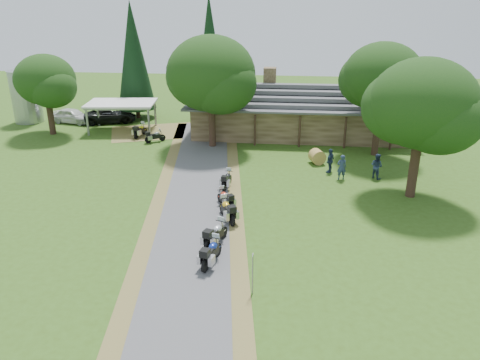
# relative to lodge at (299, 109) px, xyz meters

# --- Properties ---
(ground) EXTENTS (120.00, 120.00, 0.00)m
(ground) POSITION_rel_lodge_xyz_m (-6.00, -24.00, -2.45)
(ground) COLOR #345116
(ground) RESTS_ON ground
(driveway) EXTENTS (51.95, 51.95, 0.00)m
(driveway) POSITION_rel_lodge_xyz_m (-6.50, -20.00, -2.45)
(driveway) COLOR #474649
(driveway) RESTS_ON ground
(lodge) EXTENTS (21.40, 9.40, 4.90)m
(lodge) POSITION_rel_lodge_xyz_m (0.00, 0.00, 0.00)
(lodge) COLOR #4F3F29
(lodge) RESTS_ON ground
(silo) EXTENTS (3.22, 3.22, 5.93)m
(silo) POSITION_rel_lodge_xyz_m (-28.82, 1.44, 0.52)
(silo) COLOR gray
(silo) RESTS_ON ground
(carport) EXTENTS (7.05, 5.11, 2.86)m
(carport) POSITION_rel_lodge_xyz_m (-17.60, -0.79, -1.02)
(carport) COLOR white
(carport) RESTS_ON ground
(car_white_sedan) EXTENTS (3.75, 6.31, 1.97)m
(car_white_sedan) POSITION_rel_lodge_xyz_m (-23.98, 1.49, -1.47)
(car_white_sedan) COLOR silver
(car_white_sedan) RESTS_ON ground
(car_dark_suv) EXTENTS (4.34, 6.39, 2.26)m
(car_dark_suv) POSITION_rel_lodge_xyz_m (-20.03, 2.12, -1.32)
(car_dark_suv) COLOR black
(car_dark_suv) RESTS_ON ground
(motorcycle_row_a) EXTENTS (1.13, 2.15, 1.40)m
(motorcycle_row_a) POSITION_rel_lodge_xyz_m (-4.63, -24.91, -1.75)
(motorcycle_row_a) COLOR navy
(motorcycle_row_a) RESTS_ON ground
(motorcycle_row_b) EXTENTS (1.37, 2.21, 1.44)m
(motorcycle_row_b) POSITION_rel_lodge_xyz_m (-4.71, -23.02, -1.73)
(motorcycle_row_b) COLOR #B2B4BA
(motorcycle_row_b) RESTS_ON ground
(motorcycle_row_c) EXTENTS (1.58, 2.19, 1.44)m
(motorcycle_row_c) POSITION_rel_lodge_xyz_m (-4.50, -19.89, -1.73)
(motorcycle_row_c) COLOR gold
(motorcycle_row_c) RESTS_ON ground
(motorcycle_row_d) EXTENTS (1.54, 1.87, 1.27)m
(motorcycle_row_d) POSITION_rel_lodge_xyz_m (-4.86, -18.06, -1.82)
(motorcycle_row_d) COLOR red
(motorcycle_row_d) RESTS_ON ground
(motorcycle_row_e) EXTENTS (0.83, 1.90, 1.26)m
(motorcycle_row_e) POSITION_rel_lodge_xyz_m (-5.19, -14.72, -1.82)
(motorcycle_row_e) COLOR black
(motorcycle_row_e) RESTS_ON ground
(motorcycle_carport_a) EXTENTS (1.07, 2.11, 1.38)m
(motorcycle_carport_a) POSITION_rel_lodge_xyz_m (-15.18, -2.90, -1.76)
(motorcycle_carport_a) COLOR yellow
(motorcycle_carport_a) RESTS_ON ground
(motorcycle_carport_b) EXTENTS (1.75, 1.55, 1.21)m
(motorcycle_carport_b) POSITION_rel_lodge_xyz_m (-13.28, -4.46, -1.84)
(motorcycle_carport_b) COLOR slate
(motorcycle_carport_b) RESTS_ON ground
(person_a) EXTENTS (0.71, 0.57, 2.24)m
(person_a) POSITION_rel_lodge_xyz_m (2.99, -12.30, -1.33)
(person_a) COLOR navy
(person_a) RESTS_ON ground
(person_b) EXTENTS (0.77, 0.77, 2.24)m
(person_b) POSITION_rel_lodge_xyz_m (5.59, -11.80, -1.33)
(person_b) COLOR navy
(person_b) RESTS_ON ground
(person_c) EXTENTS (0.70, 0.77, 2.22)m
(person_c) POSITION_rel_lodge_xyz_m (2.26, -10.90, -1.34)
(person_c) COLOR navy
(person_c) RESTS_ON ground
(hay_bale) EXTENTS (1.44, 1.38, 1.15)m
(hay_bale) POSITION_rel_lodge_xyz_m (1.39, -8.92, -1.87)
(hay_bale) COLOR olive
(hay_bale) RESTS_ON ground
(sign_post) EXTENTS (0.37, 0.06, 2.06)m
(sign_post) POSITION_rel_lodge_xyz_m (-2.37, -27.26, -1.42)
(sign_post) COLOR gray
(sign_post) RESTS_ON ground
(oak_lodge_left) EXTENTS (7.65, 7.65, 10.47)m
(oak_lodge_left) POSITION_rel_lodge_xyz_m (-7.78, -5.15, 2.78)
(oak_lodge_left) COLOR #113710
(oak_lodge_left) RESTS_ON ground
(oak_lodge_right) EXTENTS (6.38, 6.38, 10.75)m
(oak_lodge_right) POSITION_rel_lodge_xyz_m (6.39, -6.16, 2.92)
(oak_lodge_right) COLOR #113710
(oak_lodge_right) RESTS_ON ground
(oak_driveway) EXTENTS (6.79, 6.79, 10.25)m
(oak_driveway) POSITION_rel_lodge_xyz_m (7.37, -14.99, 2.68)
(oak_driveway) COLOR #113710
(oak_driveway) RESTS_ON ground
(oak_silo) EXTENTS (5.64, 5.64, 8.53)m
(oak_silo) POSITION_rel_lodge_xyz_m (-24.05, -2.85, 1.82)
(oak_silo) COLOR #113710
(oak_silo) RESTS_ON ground
(cedar_near) EXTENTS (3.50, 3.50, 13.01)m
(cedar_near) POSITION_rel_lodge_xyz_m (-9.29, 3.49, 4.06)
(cedar_near) COLOR black
(cedar_near) RESTS_ON ground
(cedar_far) EXTENTS (4.11, 4.11, 12.38)m
(cedar_far) POSITION_rel_lodge_xyz_m (-17.70, 4.45, 3.74)
(cedar_far) COLOR black
(cedar_far) RESTS_ON ground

